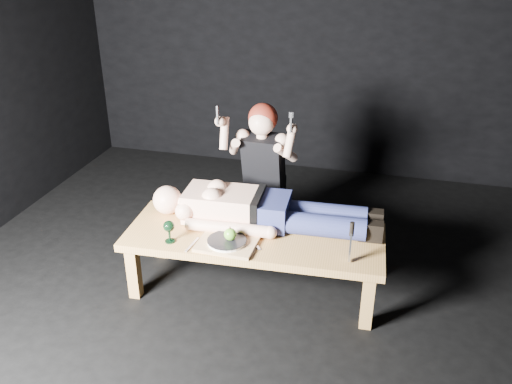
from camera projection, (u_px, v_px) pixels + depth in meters
ground at (264, 309)px, 3.72m from camera, size 5.00×5.00×0.00m
back_wall at (327, 26)px, 5.22m from camera, size 5.00×0.00×5.00m
table at (254, 261)px, 3.84m from camera, size 1.81×0.76×0.45m
lying_man at (267, 206)px, 3.81m from camera, size 1.87×0.65×0.27m
kneeling_woman at (266, 172)px, 4.28m from camera, size 0.70×0.77×1.24m
serving_tray at (227, 244)px, 3.60m from camera, size 0.40×0.29×0.02m
plate at (227, 241)px, 3.59m from camera, size 0.27×0.27×0.02m
apple at (230, 234)px, 3.57m from camera, size 0.08×0.08×0.08m
goblet at (169, 232)px, 3.61m from camera, size 0.08×0.08×0.16m
fork_flat at (192, 245)px, 3.61m from camera, size 0.04×0.19×0.01m
knife_flat at (254, 248)px, 3.57m from camera, size 0.02×0.19×0.01m
spoon_flat at (255, 243)px, 3.63m from camera, size 0.12×0.16×0.01m
carving_knife at (351, 243)px, 3.36m from camera, size 0.04×0.04×0.29m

